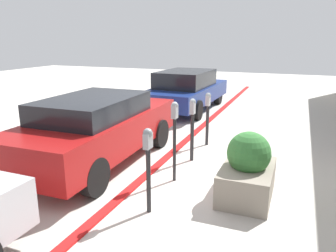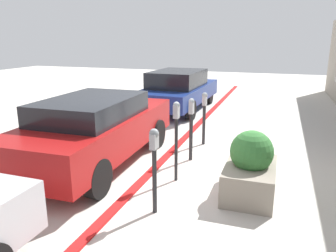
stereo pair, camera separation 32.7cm
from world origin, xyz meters
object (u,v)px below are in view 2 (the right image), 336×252
object	(u,v)px
parked_car_middle	(96,128)
planter_box	(250,169)
parking_meter_second	(176,129)
parked_car_rear	(179,89)
parking_meter_fourth	(204,111)
parking_meter_middle	(191,123)
parking_meter_nearest	(154,157)

from	to	relation	value
parked_car_middle	planter_box	bearing A→B (deg)	-98.62
parking_meter_second	planter_box	xyz separation A→B (m)	(-0.15, -1.37, -0.54)
parked_car_rear	parked_car_middle	bearing A→B (deg)	-178.20
parking_meter_second	planter_box	bearing A→B (deg)	-96.16
parking_meter_fourth	planter_box	distance (m)	2.84
parking_meter_middle	parked_car_middle	xyz separation A→B (m)	(-0.84, 1.83, -0.06)
parked_car_rear	parking_meter_nearest	bearing A→B (deg)	-163.64
parking_meter_middle	parking_meter_fourth	xyz separation A→B (m)	(1.18, -0.02, 0.01)
parking_meter_second	parked_car_middle	size ratio (longest dim) A/B	0.33
parking_meter_second	planter_box	size ratio (longest dim) A/B	1.14
parking_meter_middle	planter_box	world-z (taller)	parking_meter_middle
parking_meter_fourth	parked_car_rear	world-z (taller)	parked_car_rear
planter_box	parking_meter_second	bearing A→B (deg)	83.84
parking_meter_fourth	parked_car_middle	xyz separation A→B (m)	(-2.02, 1.84, -0.07)
parking_meter_second	parking_meter_nearest	bearing A→B (deg)	-177.82
parking_meter_fourth	parking_meter_second	bearing A→B (deg)	-179.96
parking_meter_nearest	parking_meter_fourth	bearing A→B (deg)	0.78
parking_meter_fourth	parked_car_middle	size ratio (longest dim) A/B	0.29
parking_meter_fourth	planter_box	xyz separation A→B (m)	(-2.45, -1.37, -0.39)
parking_meter_nearest	parking_meter_second	bearing A→B (deg)	2.18
parking_meter_nearest	planter_box	size ratio (longest dim) A/B	1.01
parking_meter_second	parking_meter_fourth	bearing A→B (deg)	0.04
parking_meter_middle	planter_box	size ratio (longest dim) A/B	1.04
parking_meter_nearest	planter_box	world-z (taller)	parking_meter_nearest
planter_box	parked_car_middle	bearing A→B (deg)	82.36
parking_meter_middle	parking_meter_fourth	distance (m)	1.18
parking_meter_nearest	parked_car_middle	xyz separation A→B (m)	(1.51, 1.89, -0.13)
parking_meter_nearest	planter_box	distance (m)	1.76
parking_meter_nearest	parking_meter_middle	world-z (taller)	parking_meter_middle
parking_meter_second	planter_box	distance (m)	1.48
planter_box	parking_meter_middle	bearing A→B (deg)	47.39
parking_meter_middle	parked_car_rear	world-z (taller)	parked_car_rear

